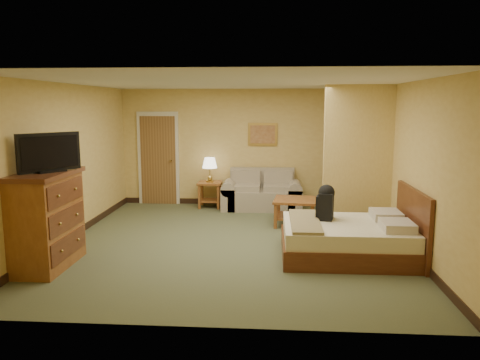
# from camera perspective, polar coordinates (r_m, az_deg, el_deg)

# --- Properties ---
(floor) EXTENTS (6.00, 6.00, 0.00)m
(floor) POSITION_cam_1_polar(r_m,az_deg,el_deg) (7.81, -0.89, -7.60)
(floor) COLOR #505638
(floor) RESTS_ON ground
(ceiling) EXTENTS (6.00, 6.00, 0.00)m
(ceiling) POSITION_cam_1_polar(r_m,az_deg,el_deg) (7.48, -0.94, 11.83)
(ceiling) COLOR white
(ceiling) RESTS_ON back_wall
(back_wall) EXTENTS (5.50, 0.02, 2.60)m
(back_wall) POSITION_cam_1_polar(r_m,az_deg,el_deg) (10.51, 0.49, 3.97)
(back_wall) COLOR tan
(back_wall) RESTS_ON floor
(left_wall) EXTENTS (0.02, 6.00, 2.60)m
(left_wall) POSITION_cam_1_polar(r_m,az_deg,el_deg) (8.24, -20.34, 1.96)
(left_wall) COLOR tan
(left_wall) RESTS_ON floor
(right_wall) EXTENTS (0.02, 6.00, 2.60)m
(right_wall) POSITION_cam_1_polar(r_m,az_deg,el_deg) (7.80, 19.67, 1.61)
(right_wall) COLOR tan
(right_wall) RESTS_ON floor
(partition) EXTENTS (1.20, 0.15, 2.60)m
(partition) POSITION_cam_1_polar(r_m,az_deg,el_deg) (8.56, 14.14, 2.50)
(partition) COLOR tan
(partition) RESTS_ON floor
(door) EXTENTS (0.94, 0.16, 2.10)m
(door) POSITION_cam_1_polar(r_m,az_deg,el_deg) (10.80, -9.91, 2.54)
(door) COLOR beige
(door) RESTS_ON floor
(baseboard) EXTENTS (5.50, 0.02, 0.12)m
(baseboard) POSITION_cam_1_polar(r_m,az_deg,el_deg) (10.69, 0.48, -2.67)
(baseboard) COLOR black
(baseboard) RESTS_ON floor
(loveseat) EXTENTS (1.73, 0.80, 0.87)m
(loveseat) POSITION_cam_1_polar(r_m,az_deg,el_deg) (10.22, 2.67, -1.96)
(loveseat) COLOR gray
(loveseat) RESTS_ON floor
(side_table) EXTENTS (0.51, 0.51, 0.57)m
(side_table) POSITION_cam_1_polar(r_m,az_deg,el_deg) (10.36, -3.68, -1.30)
(side_table) COLOR brown
(side_table) RESTS_ON floor
(table_lamp) EXTENTS (0.33, 0.33, 0.54)m
(table_lamp) POSITION_cam_1_polar(r_m,az_deg,el_deg) (10.27, -3.72, 2.02)
(table_lamp) COLOR #B39341
(table_lamp) RESTS_ON side_table
(coffee_table) EXTENTS (0.85, 0.85, 0.50)m
(coffee_table) POSITION_cam_1_polar(r_m,az_deg,el_deg) (8.89, 6.70, -3.21)
(coffee_table) COLOR brown
(coffee_table) RESTS_ON floor
(wall_picture) EXTENTS (0.65, 0.04, 0.51)m
(wall_picture) POSITION_cam_1_polar(r_m,az_deg,el_deg) (10.44, 2.78, 5.58)
(wall_picture) COLOR #B78E3F
(wall_picture) RESTS_ON back_wall
(dresser) EXTENTS (0.66, 1.26, 1.35)m
(dresser) POSITION_cam_1_polar(r_m,az_deg,el_deg) (7.03, -22.52, -4.48)
(dresser) COLOR brown
(dresser) RESTS_ON floor
(tv) EXTENTS (0.59, 0.73, 0.53)m
(tv) POSITION_cam_1_polar(r_m,az_deg,el_deg) (6.84, -22.24, 3.00)
(tv) COLOR black
(tv) RESTS_ON dresser
(bed) EXTENTS (1.94, 1.61, 1.04)m
(bed) POSITION_cam_1_polar(r_m,az_deg,el_deg) (7.22, 13.36, -6.91)
(bed) COLOR #4D2312
(bed) RESTS_ON floor
(backpack) EXTENTS (0.27, 0.35, 0.54)m
(backpack) POSITION_cam_1_polar(r_m,az_deg,el_deg) (7.27, 10.48, -2.56)
(backpack) COLOR black
(backpack) RESTS_ON bed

